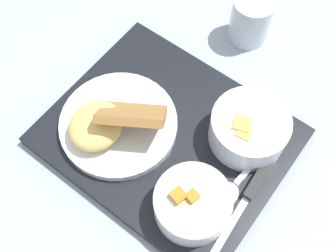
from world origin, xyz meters
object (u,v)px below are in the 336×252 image
Objects in this scene: knife at (253,187)px; bowl_soup at (249,128)px; bowl_salad at (192,204)px; spoon at (238,181)px; plate_main at (114,123)px; glass_water at (250,21)px.

bowl_soup is at bearing -144.28° from knife.
bowl_salad is at bearing 92.41° from bowl_soup.
bowl_soup reaches higher than spoon.
knife is 0.02m from spoon.
bowl_salad is at bearing 171.53° from plate_main.
bowl_soup is 0.23m from glass_water.
spoon is (-0.21, -0.05, -0.02)m from plate_main.
plate_main reaches higher than spoon.
bowl_soup is (0.01, -0.16, 0.00)m from bowl_salad.
bowl_soup is 0.64× the size of plate_main.
glass_water reaches higher than spoon.
spoon is at bearing 116.14° from bowl_soup.
bowl_salad is 0.09m from spoon.
bowl_soup is at bearing -87.59° from bowl_salad.
glass_water is (0.16, -0.27, 0.02)m from spoon.
bowl_salad is 0.11m from knife.
bowl_salad is 0.37m from glass_water.
bowl_soup is at bearing -144.23° from plate_main.
spoon is at bearing -81.00° from knife.
spoon is at bearing 121.57° from glass_water.
knife is at bearing 125.78° from glass_water.
knife is 2.06× the size of glass_water.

